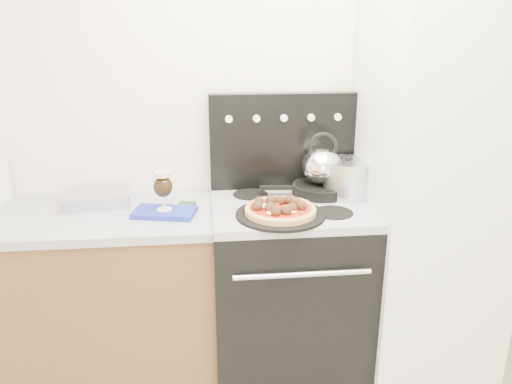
{
  "coord_description": "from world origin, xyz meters",
  "views": [
    {
      "loc": [
        -0.32,
        -1.09,
        1.75
      ],
      "look_at": [
        -0.1,
        1.05,
        1.03
      ],
      "focal_mm": 35.0,
      "sensor_mm": 36.0,
      "label": 1
    }
  ],
  "objects": [
    {
      "name": "pizza",
      "position": [
        0.01,
        1.02,
        0.96
      ],
      "size": [
        0.33,
        0.33,
        0.05
      ],
      "primitive_type": null,
      "rotation": [
        0.0,
        0.0,
        0.01
      ],
      "color": "#D9B367",
      "rests_on": "pizza_pan"
    },
    {
      "name": "tea_kettle",
      "position": [
        0.26,
        1.3,
        1.09
      ],
      "size": [
        0.22,
        0.22,
        0.23
      ],
      "primitive_type": null,
      "rotation": [
        0.0,
        0.0,
        -0.05
      ],
      "color": "white",
      "rests_on": "skillet"
    },
    {
      "name": "pizza_pan",
      "position": [
        0.01,
        1.02,
        0.93
      ],
      "size": [
        0.49,
        0.49,
        0.01
      ],
      "primitive_type": "cylinder",
      "rotation": [
        0.0,
        0.0,
        -0.22
      ],
      "color": "black",
      "rests_on": "cooktop"
    },
    {
      "name": "countertop",
      "position": [
        -1.02,
        1.2,
        0.88
      ],
      "size": [
        1.48,
        0.63,
        0.04
      ],
      "primitive_type": "cube",
      "color": "#A1A1AA",
      "rests_on": "base_cabinet"
    },
    {
      "name": "base_cabinet",
      "position": [
        -1.02,
        1.2,
        0.43
      ],
      "size": [
        1.45,
        0.6,
        0.86
      ],
      "primitive_type": "cube",
      "color": "brown",
      "rests_on": "ground"
    },
    {
      "name": "room_shell",
      "position": [
        0.0,
        0.29,
        1.25
      ],
      "size": [
        3.52,
        3.01,
        2.52
      ],
      "color": "beige",
      "rests_on": "ground"
    },
    {
      "name": "beer_glass",
      "position": [
        -0.52,
        1.14,
        1.02
      ],
      "size": [
        0.1,
        0.1,
        0.19
      ],
      "primitive_type": null,
      "rotation": [
        0.0,
        0.0,
        -0.15
      ],
      "color": "black",
      "rests_on": "oven_mitt"
    },
    {
      "name": "stove_body",
      "position": [
        0.08,
        1.18,
        0.44
      ],
      "size": [
        0.76,
        0.65,
        0.88
      ],
      "primitive_type": "cube",
      "color": "black",
      "rests_on": "ground"
    },
    {
      "name": "backguard",
      "position": [
        0.08,
        1.45,
        1.17
      ],
      "size": [
        0.76,
        0.08,
        0.5
      ],
      "primitive_type": "cube",
      "color": "black",
      "rests_on": "cooktop"
    },
    {
      "name": "foil_sheet",
      "position": [
        -0.86,
        1.33,
        0.93
      ],
      "size": [
        0.34,
        0.27,
        0.06
      ],
      "primitive_type": "cube",
      "rotation": [
        0.0,
        0.0,
        0.14
      ],
      "color": "silver",
      "rests_on": "countertop"
    },
    {
      "name": "stock_pot",
      "position": [
        0.39,
        1.26,
        1.01
      ],
      "size": [
        0.26,
        0.26,
        0.18
      ],
      "primitive_type": "cylinder",
      "rotation": [
        0.0,
        0.0,
        -0.05
      ],
      "color": "silver",
      "rests_on": "cooktop"
    },
    {
      "name": "cooktop",
      "position": [
        0.08,
        1.18,
        0.9
      ],
      "size": [
        0.76,
        0.65,
        0.04
      ],
      "primitive_type": "cube",
      "color": "#ADADB2",
      "rests_on": "stove_body"
    },
    {
      "name": "oven_mitt",
      "position": [
        -0.52,
        1.14,
        0.91
      ],
      "size": [
        0.31,
        0.22,
        0.02
      ],
      "primitive_type": "cube",
      "rotation": [
        0.0,
        0.0,
        -0.22
      ],
      "color": "#1E2DA9",
      "rests_on": "countertop"
    },
    {
      "name": "skillet",
      "position": [
        0.26,
        1.3,
        0.95
      ],
      "size": [
        0.32,
        0.32,
        0.05
      ],
      "primitive_type": "cylinder",
      "rotation": [
        0.0,
        0.0,
        -0.08
      ],
      "color": "#262626",
      "rests_on": "cooktop"
    },
    {
      "name": "fridge",
      "position": [
        0.78,
        1.15,
        0.95
      ],
      "size": [
        0.64,
        0.68,
        1.9
      ],
      "primitive_type": "cube",
      "color": "silver",
      "rests_on": "ground"
    }
  ]
}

